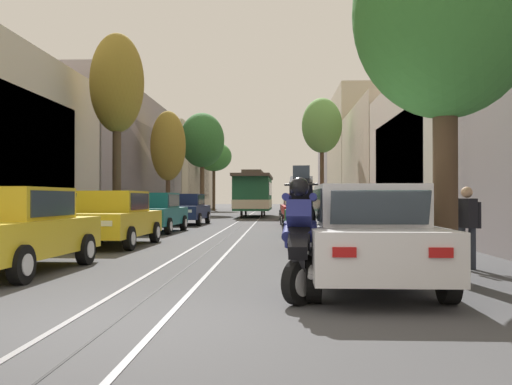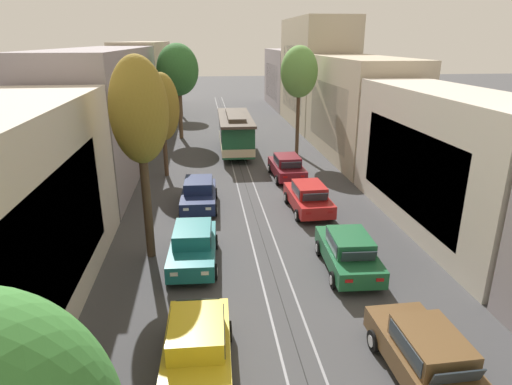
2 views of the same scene
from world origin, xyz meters
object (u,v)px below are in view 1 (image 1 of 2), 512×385
Objects in this scene: parked_car_yellow_near_left at (13,229)px; parked_car_white_near_right at (365,236)px; cable_car_trolley at (254,194)px; parked_car_maroon_fifth_right at (296,207)px; motorcycle_with_rider at (300,228)px; parked_car_red_fourth_right at (301,210)px; street_tree_kerb_left_mid at (168,146)px; street_tree_kerb_left_far at (214,157)px; pedestrian_on_left_pavement at (467,223)px; parked_car_teal_mid_left at (155,212)px; street_tree_kerb_right_near at (445,15)px; parked_car_green_mid_right at (311,213)px; parked_car_yellow_second_left at (113,218)px; street_tree_kerb_right_second at (322,126)px; street_tree_kerb_left_second at (117,86)px; parked_car_brown_second_right at (330,220)px; street_tree_kerb_left_fourth at (202,141)px; parked_car_navy_fourth_left at (187,209)px.

parked_car_yellow_near_left is 1.01× the size of parked_car_white_near_right.
parked_car_yellow_near_left is 0.48× the size of cable_car_trolley.
motorcycle_with_rider is (-0.76, -25.83, 0.17)m from parked_car_maroon_fifth_right.
parked_car_red_fourth_right and parked_car_maroon_fifth_right have the same top height.
street_tree_kerb_left_far reaches higher than street_tree_kerb_left_mid.
pedestrian_on_left_pavement reaches higher than parked_car_white_near_right.
street_tree_kerb_left_mid reaches higher than parked_car_red_fourth_right.
parked_car_teal_mid_left is 15.32m from street_tree_kerb_right_near.
parked_car_teal_mid_left is at bearing -139.53° from parked_car_red_fourth_right.
parked_car_red_fourth_right is (-0.10, 6.44, 0.00)m from parked_car_green_mid_right.
parked_car_yellow_second_left is 7.83m from parked_car_green_mid_right.
parked_car_white_near_right is 0.52× the size of street_tree_kerb_right_second.
street_tree_kerb_left_second is 4.48× the size of motorcycle_with_rider.
cable_car_trolley reaches higher than pedestrian_on_left_pavement.
parked_car_yellow_near_left is 1.01× the size of parked_car_red_fourth_right.
parked_car_green_mid_right is 6.44m from parked_car_red_fourth_right.
street_tree_kerb_left_mid is at bearing -90.06° from street_tree_kerb_left_far.
parked_car_teal_mid_left is 37.84m from street_tree_kerb_left_far.
parked_car_yellow_near_left is at bearing -143.10° from parked_car_brown_second_right.
parked_car_red_fourth_right is 18.28m from street_tree_kerb_right_near.
street_tree_kerb_left_mid reaches higher than parked_car_teal_mid_left.
parked_car_teal_mid_left and parked_car_maroon_fifth_right have the same top height.
street_tree_kerb_left_fourth is 1.34× the size of street_tree_kerb_right_near.
street_tree_kerb_left_far is at bearing 92.18° from street_tree_kerb_left_fourth.
street_tree_kerb_left_far reaches higher than parked_car_white_near_right.
motorcycle_with_rider is at bearing -134.73° from pedestrian_on_left_pavement.
street_tree_kerb_right_near is 4.79m from motorcycle_with_rider.
street_tree_kerb_right_second reaches higher than parked_car_white_near_right.
parked_car_yellow_second_left is at bearing -86.88° from street_tree_kerb_left_fourth.
parked_car_maroon_fifth_right is 24.17m from street_tree_kerb_right_near.
parked_car_yellow_near_left and parked_car_white_near_right have the same top height.
street_tree_kerb_left_far is 51.09m from street_tree_kerb_right_near.
parked_car_maroon_fifth_right is at bearing 75.62° from parked_car_yellow_near_left.
cable_car_trolley is (-3.15, 31.86, 0.86)m from parked_car_white_near_right.
parked_car_green_mid_right is (5.93, -7.72, 0.00)m from parked_car_navy_fourth_left.
street_tree_kerb_left_mid is 4.27× the size of pedestrian_on_left_pavement.
parked_car_navy_fourth_left is (0.22, 6.43, 0.00)m from parked_car_teal_mid_left.
parked_car_yellow_second_left is 9.24m from street_tree_kerb_left_second.
parked_car_green_mid_right and parked_car_maroon_fifth_right have the same top height.
parked_car_yellow_near_left is 12.13m from parked_car_teal_mid_left.
parked_car_yellow_near_left and parked_car_maroon_fifth_right have the same top height.
cable_car_trolley is (3.13, 18.25, 0.86)m from parked_car_teal_mid_left.
parked_car_teal_mid_left is at bearing 130.32° from parked_car_brown_second_right.
parked_car_green_mid_right is 0.48× the size of cable_car_trolley.
street_tree_kerb_left_far is (-7.97, 26.31, 4.94)m from parked_car_maroon_fifth_right.
street_tree_kerb_right_second is (7.78, 23.73, 5.61)m from parked_car_yellow_second_left.
parked_car_navy_fourth_left is at bearing 88.08° from parked_car_teal_mid_left.
parked_car_teal_mid_left is at bearing -86.99° from street_tree_kerb_left_far.
parked_car_brown_second_right is at bearing -89.08° from parked_car_maroon_fifth_right.
street_tree_kerb_left_second is 0.97× the size of street_tree_kerb_left_fourth.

